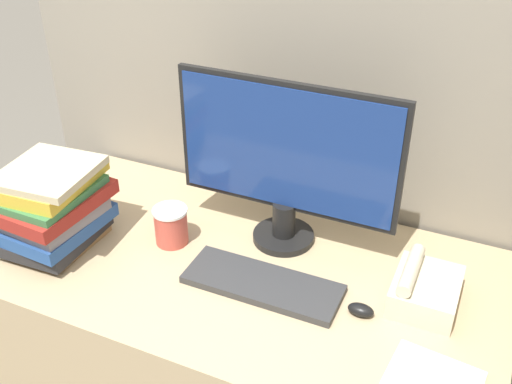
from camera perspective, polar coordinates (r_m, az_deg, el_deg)
cubicle_panel_rear at (r=1.92m, az=3.64°, el=0.97°), size 1.81×0.04×1.53m
desk at (r=1.88m, az=-1.39°, el=-15.58°), size 1.41×0.74×0.73m
monitor at (r=1.59m, az=2.88°, el=2.81°), size 0.62×0.18×0.48m
keyboard at (r=1.56m, az=0.63°, el=-8.74°), size 0.41×0.15×0.02m
mouse at (r=1.50m, az=9.95°, el=-11.01°), size 0.06×0.04×0.03m
coffee_cup at (r=1.70m, az=-8.10°, el=-3.18°), size 0.10×0.10×0.11m
book_stack at (r=1.73m, az=-18.76°, el=-1.35°), size 0.27×0.30×0.25m
desk_telephone at (r=1.55m, az=15.73°, el=-8.93°), size 0.16×0.19×0.11m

